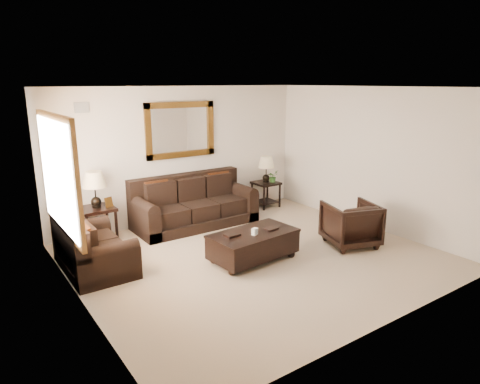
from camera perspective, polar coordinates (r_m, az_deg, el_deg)
room at (r=6.68m, az=2.20°, el=2.12°), size 5.51×5.01×2.71m
window at (r=6.34m, az=-22.95°, el=2.14°), size 0.07×1.96×1.66m
mirror at (r=8.66m, az=-7.91°, el=8.20°), size 1.50×0.06×1.10m
air_vent at (r=7.95m, az=-20.37°, el=10.52°), size 0.25×0.02×0.18m
sofa at (r=8.57m, az=-6.22°, el=-2.02°), size 2.40×1.04×0.98m
loveseat at (r=6.90m, az=-19.26°, el=-7.32°), size 0.90×1.51×0.85m
end_table_left at (r=7.89m, az=-18.69°, el=-0.57°), size 0.58×0.58×1.28m
end_table_right at (r=9.66m, az=3.50°, el=2.39°), size 0.53×0.53×1.16m
coffee_table at (r=6.85m, az=1.77°, el=-6.78°), size 1.45×0.86×0.59m
armchair at (r=7.68m, az=14.54°, el=-3.86°), size 1.02×0.99×0.84m
potted_plant at (r=9.68m, az=4.38°, el=1.93°), size 0.31×0.33×0.21m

